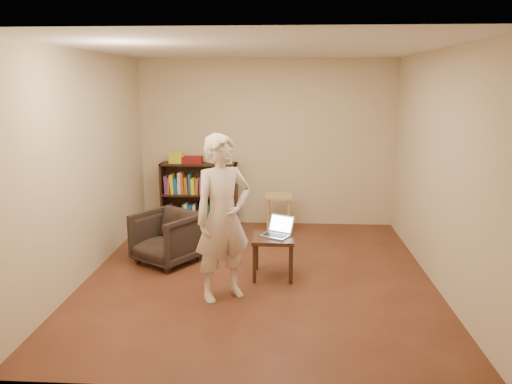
# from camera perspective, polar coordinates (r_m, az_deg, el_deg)

# --- Properties ---
(floor) EXTENTS (4.50, 4.50, 0.00)m
(floor) POSITION_cam_1_polar(r_m,az_deg,el_deg) (6.01, 0.32, -9.48)
(floor) COLOR #4B2318
(floor) RESTS_ON ground
(ceiling) EXTENTS (4.50, 4.50, 0.00)m
(ceiling) POSITION_cam_1_polar(r_m,az_deg,el_deg) (5.58, 0.36, 16.12)
(ceiling) COLOR white
(ceiling) RESTS_ON wall_back
(wall_back) EXTENTS (4.00, 0.00, 4.00)m
(wall_back) POSITION_cam_1_polar(r_m,az_deg,el_deg) (7.87, 1.22, 5.60)
(wall_back) COLOR beige
(wall_back) RESTS_ON floor
(wall_left) EXTENTS (0.00, 4.50, 4.50)m
(wall_left) POSITION_cam_1_polar(r_m,az_deg,el_deg) (6.09, -18.83, 2.87)
(wall_left) COLOR beige
(wall_left) RESTS_ON floor
(wall_right) EXTENTS (0.00, 4.50, 4.50)m
(wall_right) POSITION_cam_1_polar(r_m,az_deg,el_deg) (5.89, 20.17, 2.47)
(wall_right) COLOR beige
(wall_right) RESTS_ON floor
(bookshelf) EXTENTS (1.20, 0.30, 1.00)m
(bookshelf) POSITION_cam_1_polar(r_m,az_deg,el_deg) (7.98, -6.46, -0.66)
(bookshelf) COLOR black
(bookshelf) RESTS_ON floor
(box_yellow) EXTENTS (0.22, 0.17, 0.17)m
(box_yellow) POSITION_cam_1_polar(r_m,az_deg,el_deg) (7.90, -9.09, 3.89)
(box_yellow) COLOR yellow
(box_yellow) RESTS_ON bookshelf
(red_cloth) EXTENTS (0.31, 0.23, 0.10)m
(red_cloth) POSITION_cam_1_polar(r_m,az_deg,el_deg) (7.88, -7.26, 3.68)
(red_cloth) COLOR maroon
(red_cloth) RESTS_ON bookshelf
(box_green) EXTENTS (0.18, 0.18, 0.15)m
(box_green) POSITION_cam_1_polar(r_m,az_deg,el_deg) (7.82, -4.25, 3.87)
(box_green) COLOR #217E47
(box_green) RESTS_ON bookshelf
(box_white) EXTENTS (0.12, 0.12, 0.08)m
(box_white) POSITION_cam_1_polar(r_m,az_deg,el_deg) (7.78, -3.17, 3.58)
(box_white) COLOR white
(box_white) RESTS_ON bookshelf
(stool) EXTENTS (0.40, 0.40, 0.57)m
(stool) POSITION_cam_1_polar(r_m,az_deg,el_deg) (7.56, 2.60, -1.16)
(stool) COLOR tan
(stool) RESTS_ON floor
(armchair) EXTENTS (0.98, 0.98, 0.65)m
(armchair) POSITION_cam_1_polar(r_m,az_deg,el_deg) (6.40, -10.13, -5.16)
(armchair) COLOR black
(armchair) RESTS_ON floor
(side_table) EXTENTS (0.48, 0.48, 0.49)m
(side_table) POSITION_cam_1_polar(r_m,az_deg,el_deg) (5.84, 1.99, -5.89)
(side_table) COLOR black
(side_table) RESTS_ON floor
(laptop) EXTENTS (0.42, 0.42, 0.22)m
(laptop) POSITION_cam_1_polar(r_m,az_deg,el_deg) (5.85, 2.49, -4.45)
(laptop) COLOR #B5B4B9
(laptop) RESTS_ON side_table
(person) EXTENTS (0.76, 0.70, 1.74)m
(person) POSITION_cam_1_polar(r_m,az_deg,el_deg) (5.16, -3.80, -3.01)
(person) COLOR beige
(person) RESTS_ON floor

